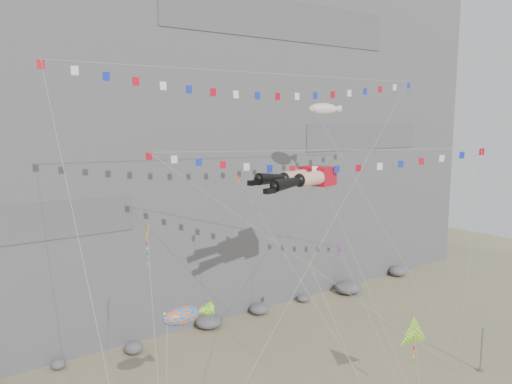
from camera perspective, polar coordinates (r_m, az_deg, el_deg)
cliff at (r=59.89m, az=-13.09°, el=12.86°), size 80.00×28.00×50.00m
talus_boulders at (r=50.09m, az=-5.41°, el=-14.55°), size 60.00×3.00×1.20m
anchor_pole_right at (r=45.46m, az=24.37°, el=-16.07°), size 0.12×0.12×3.64m
legs_kite at (r=37.79m, az=5.13°, el=1.56°), size 8.39×15.69×21.26m
flag_banner_upper at (r=38.34m, az=1.35°, el=13.36°), size 31.87×12.10×30.25m
flag_banner_lower at (r=38.70m, az=8.05°, el=4.71°), size 24.28×12.32×20.66m
harlequin_kite at (r=30.74m, az=-12.35°, el=-4.61°), size 3.27×8.27×15.40m
fish_windsock at (r=29.36m, az=-8.51°, el=-13.88°), size 5.28×5.19×10.59m
delta_kite at (r=37.53m, az=17.69°, el=-15.26°), size 5.74×4.93×8.07m
blimp_windsock at (r=46.15m, az=7.68°, el=9.30°), size 6.17×14.37×24.99m
small_kite_a at (r=37.41m, az=-1.64°, el=0.77°), size 3.13×15.29×21.49m
small_kite_b at (r=41.07m, az=9.55°, el=-6.52°), size 2.56×10.19×13.80m
small_kite_c at (r=34.39m, az=6.11°, el=-8.00°), size 1.73×10.14×14.32m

